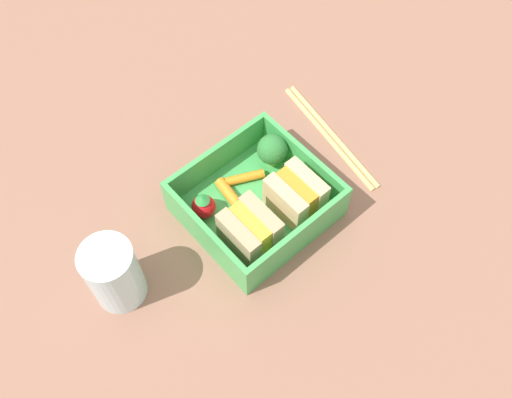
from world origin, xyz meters
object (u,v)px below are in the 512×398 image
Objects in this scene: strawberry_far_left at (203,206)px; chopstick_pair at (331,135)px; sandwich_left at (296,195)px; broccoli_floret at (272,150)px; carrot_stick_far_left at (245,178)px; sandwich_center_left at (250,230)px; carrot_stick_left at (230,195)px; drinking_glass at (114,274)px.

chopstick_pair is at bearing 176.33° from strawberry_far_left.
broccoli_floret is at bearing -108.39° from sandwich_left.
sandwich_center_left is at bearing 53.57° from carrot_stick_far_left.
carrot_stick_left reaches higher than chopstick_pair.
carrot_stick_far_left is 19.02cm from drinking_glass.
carrot_stick_far_left is at bearing -71.92° from sandwich_left.
broccoli_floret is 10.60cm from strawberry_far_left.
strawberry_far_left is at bearing 0.61° from broccoli_floret.
chopstick_pair is at bearing -164.82° from sandwich_center_left.
sandwich_left is 1.26× the size of carrot_stick_left.
strawberry_far_left is (6.40, 0.32, 0.97)cm from carrot_stick_far_left.
carrot_stick_left is (2.88, 0.72, 0.11)cm from carrot_stick_far_left.
drinking_glass is at bearing -0.41° from chopstick_pair.
sandwich_center_left is 6.19cm from carrot_stick_left.
carrot_stick_left is at bearing -3.06° from chopstick_pair.
sandwich_left and sandwich_center_left have the same top height.
broccoli_floret is 4.62cm from carrot_stick_far_left.
strawberry_far_left reaches higher than carrot_stick_left.
sandwich_left is 10.46cm from strawberry_far_left.
chopstick_pair is (-15.93, 0.85, -1.50)cm from carrot_stick_left.
carrot_stick_left is 0.53× the size of drinking_glass.
drinking_glass reaches higher than broccoli_floret.
chopstick_pair is at bearing 179.59° from drinking_glass.
strawberry_far_left is 0.18× the size of chopstick_pair.
drinking_glass is at bearing -19.73° from sandwich_center_left.
strawberry_far_left is at bearing -175.28° from drinking_glass.
sandwich_center_left is 18.69cm from chopstick_pair.
sandwich_left is 21.50cm from drinking_glass.
carrot_stick_far_left is at bearing -165.92° from carrot_stick_left.
carrot_stick_far_left is 13.23cm from chopstick_pair.
carrot_stick_left is (-1.84, -5.67, -1.64)cm from sandwich_center_left.
sandwich_left is 1.00× the size of sandwich_center_left.
sandwich_left is 6.95cm from carrot_stick_far_left.
sandwich_center_left is 10.81cm from broccoli_floret.
sandwich_left and broccoli_floret have the same top height.
sandwich_left reaches higher than carrot_stick_left.
sandwich_center_left is 8.14cm from carrot_stick_far_left.
sandwich_center_left reaches higher than strawberry_far_left.
broccoli_floret is at bearing -177.17° from drinking_glass.
sandwich_center_left is at bearing 0.00° from sandwich_left.
carrot_stick_left is (4.96, -5.67, -1.64)cm from sandwich_left.
sandwich_left is at bearing 131.19° from carrot_stick_left.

